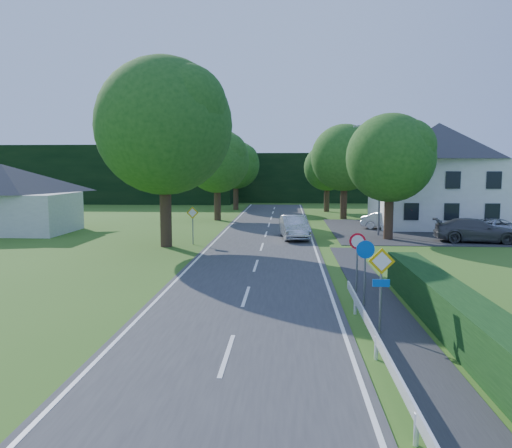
# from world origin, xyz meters

# --- Properties ---
(road) EXTENTS (7.00, 80.00, 0.04)m
(road) POSITION_xyz_m (0.00, 20.00, 0.02)
(road) COLOR #323234
(road) RESTS_ON ground
(footpath) EXTENTS (1.50, 44.00, 0.04)m
(footpath) POSITION_xyz_m (4.95, 2.00, 0.02)
(footpath) COLOR #27272A
(footpath) RESTS_ON ground
(parking_pad) EXTENTS (14.00, 16.00, 0.04)m
(parking_pad) POSITION_xyz_m (12.00, 33.00, 0.02)
(parking_pad) COLOR #27272A
(parking_pad) RESTS_ON ground
(line_edge_left) EXTENTS (0.12, 80.00, 0.01)m
(line_edge_left) POSITION_xyz_m (-3.25, 20.00, 0.04)
(line_edge_left) COLOR white
(line_edge_left) RESTS_ON road
(line_edge_right) EXTENTS (0.12, 80.00, 0.01)m
(line_edge_right) POSITION_xyz_m (3.25, 20.00, 0.04)
(line_edge_right) COLOR white
(line_edge_right) RESTS_ON road
(line_centre) EXTENTS (0.12, 80.00, 0.01)m
(line_centre) POSITION_xyz_m (0.00, 20.00, 0.04)
(line_centre) COLOR white
(line_centre) RESTS_ON road
(tree_main) EXTENTS (9.40, 9.40, 11.64)m
(tree_main) POSITION_xyz_m (-6.00, 24.00, 5.82)
(tree_main) COLOR #1C4C16
(tree_main) RESTS_ON ground
(tree_left_far) EXTENTS (7.00, 7.00, 8.58)m
(tree_left_far) POSITION_xyz_m (-5.00, 40.00, 4.29)
(tree_left_far) COLOR #1C4C16
(tree_left_far) RESTS_ON ground
(tree_right_far) EXTENTS (7.40, 7.40, 9.09)m
(tree_right_far) POSITION_xyz_m (7.00, 42.00, 4.54)
(tree_right_far) COLOR #1C4C16
(tree_right_far) RESTS_ON ground
(tree_left_back) EXTENTS (6.60, 6.60, 8.07)m
(tree_left_back) POSITION_xyz_m (-4.50, 52.00, 4.04)
(tree_left_back) COLOR #1C4C16
(tree_left_back) RESTS_ON ground
(tree_right_back) EXTENTS (6.20, 6.20, 7.56)m
(tree_right_back) POSITION_xyz_m (6.00, 50.00, 3.78)
(tree_right_back) COLOR #1C4C16
(tree_right_back) RESTS_ON ground
(tree_right_mid) EXTENTS (7.00, 7.00, 8.58)m
(tree_right_mid) POSITION_xyz_m (8.50, 28.00, 4.29)
(tree_right_mid) COLOR #1C4C16
(tree_right_mid) RESTS_ON ground
(treeline_left) EXTENTS (44.00, 6.00, 8.00)m
(treeline_left) POSITION_xyz_m (-28.00, 62.00, 4.00)
(treeline_left) COLOR black
(treeline_left) RESTS_ON ground
(treeline_right) EXTENTS (30.00, 5.00, 7.00)m
(treeline_right) POSITION_xyz_m (8.00, 66.00, 3.50)
(treeline_right) COLOR black
(treeline_right) RESTS_ON ground
(bungalow_left) EXTENTS (11.00, 6.50, 5.20)m
(bungalow_left) POSITION_xyz_m (-20.00, 30.00, 2.71)
(bungalow_left) COLOR #B5B5B1
(bungalow_left) RESTS_ON ground
(house_white) EXTENTS (10.60, 8.40, 8.60)m
(house_white) POSITION_xyz_m (14.00, 36.00, 4.41)
(house_white) COLOR silver
(house_white) RESTS_ON ground
(streetlight) EXTENTS (2.03, 0.18, 8.00)m
(streetlight) POSITION_xyz_m (8.06, 30.00, 4.46)
(streetlight) COLOR slate
(streetlight) RESTS_ON ground
(sign_priority_right) EXTENTS (0.78, 0.09, 2.59)m
(sign_priority_right) POSITION_xyz_m (4.30, 7.98, 1.80)
(sign_priority_right) COLOR slate
(sign_priority_right) RESTS_ON ground
(sign_roundabout) EXTENTS (0.64, 0.08, 2.37)m
(sign_roundabout) POSITION_xyz_m (4.30, 10.98, 1.67)
(sign_roundabout) COLOR slate
(sign_roundabout) RESTS_ON ground
(sign_speed_limit) EXTENTS (0.64, 0.11, 2.37)m
(sign_speed_limit) POSITION_xyz_m (4.30, 12.97, 1.77)
(sign_speed_limit) COLOR slate
(sign_speed_limit) RESTS_ON ground
(sign_priority_left) EXTENTS (0.78, 0.09, 2.44)m
(sign_priority_left) POSITION_xyz_m (-4.50, 24.98, 1.72)
(sign_priority_left) COLOR slate
(sign_priority_left) RESTS_ON ground
(moving_car) EXTENTS (2.21, 4.96, 1.58)m
(moving_car) POSITION_xyz_m (2.05, 27.84, 0.83)
(moving_car) COLOR silver
(moving_car) RESTS_ON road
(motorcycle) EXTENTS (1.08, 1.86, 0.92)m
(motorcycle) POSITION_xyz_m (1.80, 35.15, 0.50)
(motorcycle) COLOR black
(motorcycle) RESTS_ON road
(parked_car_silver_a) EXTENTS (4.30, 2.54, 1.34)m
(parked_car_silver_a) POSITION_xyz_m (9.54, 33.65, 0.71)
(parked_car_silver_a) COLOR silver
(parked_car_silver_a) RESTS_ON parking_pad
(parked_car_grey) EXTENTS (5.54, 2.84, 1.54)m
(parked_car_grey) POSITION_xyz_m (14.00, 26.92, 0.81)
(parked_car_grey) COLOR #48484C
(parked_car_grey) RESTS_ON parking_pad
(parked_car_silver_b) EXTENTS (4.78, 2.69, 1.26)m
(parked_car_silver_b) POSITION_xyz_m (16.76, 30.05, 0.67)
(parked_car_silver_b) COLOR #B3B4BB
(parked_car_silver_b) RESTS_ON parking_pad
(parasol) EXTENTS (2.74, 2.77, 2.00)m
(parasol) POSITION_xyz_m (10.74, 32.66, 1.04)
(parasol) COLOR red
(parasol) RESTS_ON parking_pad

